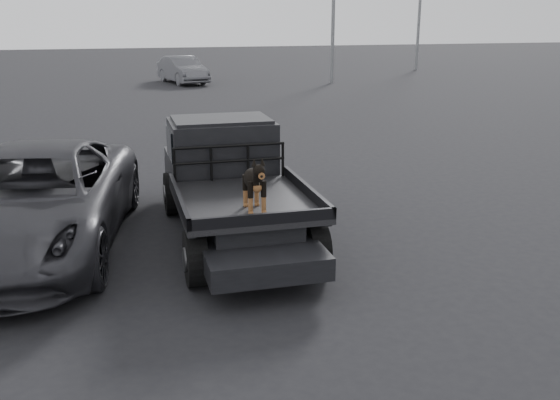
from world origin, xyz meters
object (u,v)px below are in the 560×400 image
object	(u,v)px
parked_suv	(33,201)
distant_car_a	(183,70)
dog	(254,184)
flatbed_ute	(233,210)

from	to	relation	value
parked_suv	distant_car_a	bearing A→B (deg)	87.26
dog	distant_car_a	bearing A→B (deg)	85.92
flatbed_ute	parked_suv	world-z (taller)	parked_suv
flatbed_ute	dog	distance (m)	1.70
dog	distant_car_a	xyz separation A→B (m)	(1.78, 24.91, -0.61)
flatbed_ute	dog	bearing A→B (deg)	-89.09
parked_suv	flatbed_ute	bearing A→B (deg)	4.30
parked_suv	distant_car_a	distance (m)	23.68
distant_car_a	dog	bearing A→B (deg)	-108.11
flatbed_ute	parked_suv	size ratio (longest dim) A/B	0.96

